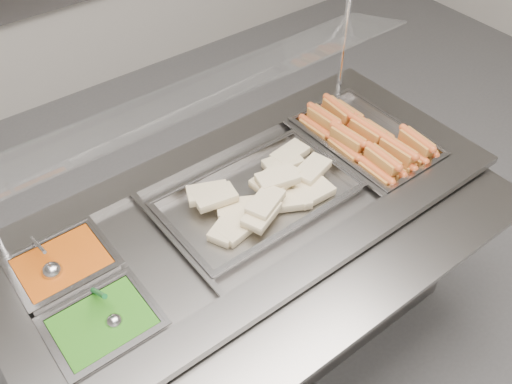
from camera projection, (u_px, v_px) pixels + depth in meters
steam_counter at (247, 278)px, 2.12m from camera, size 1.68×0.76×0.80m
tray_rail at (342, 303)px, 1.61m from camera, size 1.60×0.35×0.05m
sneeze_guard at (205, 91)px, 1.73m from camera, size 1.47×0.28×0.39m
pan_hotdogs at (365, 144)px, 2.11m from camera, size 0.31×0.49×0.09m
pan_wraps at (258, 200)px, 1.88m from camera, size 0.61×0.36×0.06m
pan_beans at (65, 270)px, 1.69m from camera, size 0.27×0.22×0.09m
pan_peas at (105, 330)px, 1.54m from camera, size 0.27×0.22×0.09m
hotdogs_in_buns at (366, 139)px, 2.06m from camera, size 0.28×0.46×0.10m
tortilla_wraps at (268, 191)px, 1.86m from camera, size 0.53×0.30×0.08m
ladle at (52, 270)px, 1.64m from camera, size 0.06×0.18×0.12m
serving_spoon at (112, 317)px, 1.52m from camera, size 0.05×0.16×0.13m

